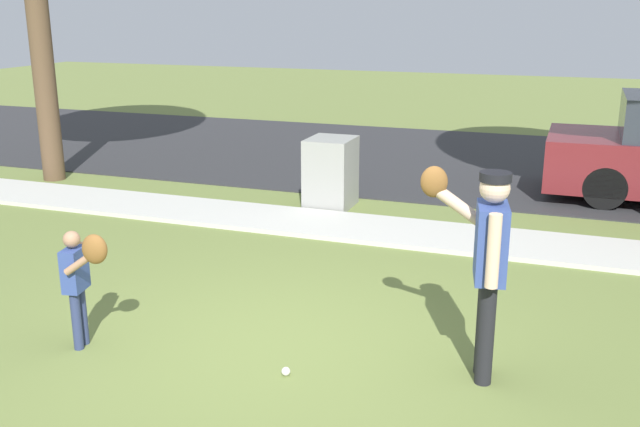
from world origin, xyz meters
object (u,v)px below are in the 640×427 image
at_px(person_adult, 485,252).
at_px(person_child, 80,273).
at_px(baseball, 286,371).
at_px(utility_cabinet, 331,173).

bearing_deg(person_adult, person_child, 0.86).
xyz_separation_m(person_adult, person_child, (-3.35, -0.66, -0.36)).
relative_size(person_child, baseball, 15.17).
height_order(person_adult, person_child, person_adult).
bearing_deg(utility_cabinet, person_child, -95.55).
relative_size(person_adult, person_child, 1.55).
distance_m(person_adult, person_child, 3.44).
bearing_deg(baseball, utility_cabinet, 104.82).
bearing_deg(person_adult, baseball, 8.97).
xyz_separation_m(baseball, utility_cabinet, (-1.35, 5.10, 0.49)).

